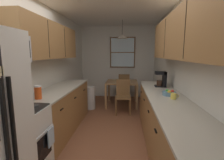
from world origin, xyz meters
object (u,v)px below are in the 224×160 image
trash_bin (90,98)px  table_serving_bowl (124,81)px  storage_canister (38,92)px  stove_range (19,143)px  microwave_over_range (0,49)px  fruit_bowl (169,93)px  dining_chair_near (123,95)px  coffee_maker (162,79)px  dining_chair_far (124,85)px  mug_by_coffeemaker (174,96)px  dining_table (122,85)px

trash_bin → table_serving_bowl: table_serving_bowl is taller
storage_canister → stove_range: bearing=-89.4°
microwave_over_range → fruit_bowl: 2.46m
dining_chair_near → microwave_over_range: bearing=-118.5°
coffee_maker → table_serving_bowl: 1.66m
microwave_over_range → table_serving_bowl: microwave_over_range is taller
dining_chair_far → storage_canister: bearing=-111.0°
fruit_bowl → storage_canister: bearing=-168.9°
dining_chair_far → dining_chair_near: bearing=-90.3°
dining_chair_far → fruit_bowl: 3.02m
storage_canister → mug_by_coffeemaker: 2.07m
mug_by_coffeemaker → table_serving_bowl: size_ratio=0.65×
microwave_over_range → fruit_bowl: (2.16, 0.94, -0.70)m
dining_chair_near → dining_table: bearing=94.6°
dining_table → trash_bin: 1.04m
trash_bin → table_serving_bowl: (0.97, 0.33, 0.45)m
dining_chair_far → mug_by_coffeemaker: mug_by_coffeemaker is taller
stove_range → dining_chair_near: size_ratio=1.22×
storage_canister → microwave_over_range: bearing=-101.4°
stove_range → mug_by_coffeemaker: bearing=19.0°
stove_range → coffee_maker: size_ratio=3.45×
dining_table → storage_canister: 2.91m
table_serving_bowl → mug_by_coffeemaker: bearing=-71.5°
coffee_maker → table_serving_bowl: coffee_maker is taller
dining_chair_far → fruit_bowl: fruit_bowl is taller
dining_table → fruit_bowl: 2.40m
stove_range → dining_chair_far: bearing=71.8°
microwave_over_range → dining_chair_near: size_ratio=0.70×
dining_table → trash_bin: size_ratio=1.45×
stove_range → mug_by_coffeemaker: (2.05, 0.71, 0.47)m
microwave_over_range → dining_chair_near: bearing=61.5°
coffee_maker → storage_canister: bearing=-151.5°
dining_chair_near → mug_by_coffeemaker: size_ratio=7.36×
dining_chair_far → storage_canister: size_ratio=4.42×
dining_chair_far → table_serving_bowl: dining_chair_far is taller
trash_bin → storage_canister: bearing=-97.7°
coffee_maker → microwave_over_range: bearing=-142.7°
dining_chair_far → storage_canister: (-1.26, -3.28, 0.50)m
storage_canister → table_serving_bowl: bearing=63.6°
mug_by_coffeemaker → fruit_bowl: (-0.01, 0.23, -0.01)m
microwave_over_range → trash_bin: 3.08m
stove_range → table_serving_bowl: stove_range is taller
dining_table → storage_canister: storage_canister is taller
dining_table → dining_chair_far: size_ratio=1.04×
microwave_over_range → table_serving_bowl: 3.49m
stove_range → table_serving_bowl: (1.26, 3.08, 0.30)m
microwave_over_range → trash_bin: microwave_over_range is taller
dining_chair_near → fruit_bowl: (0.80, -1.57, 0.44)m
stove_range → table_serving_bowl: bearing=67.8°
storage_canister → mug_by_coffeemaker: storage_canister is taller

